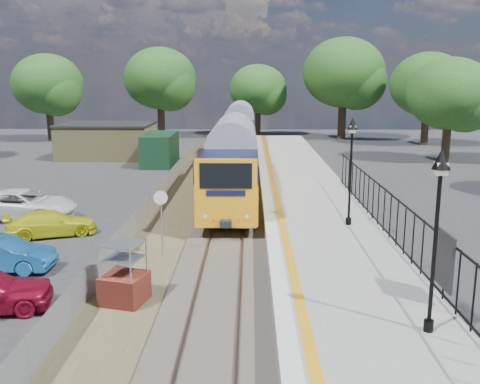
{
  "coord_description": "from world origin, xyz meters",
  "views": [
    {
      "loc": [
        1.03,
        -16.42,
        7.07
      ],
      "look_at": [
        0.58,
        7.49,
        2.0
      ],
      "focal_mm": 40.0,
      "sensor_mm": 36.0,
      "label": 1
    }
  ],
  "objects_px": {
    "brick_plinth": "(124,274)",
    "speed_sign": "(161,212)",
    "train": "(237,139)",
    "car_white": "(23,205)",
    "car_blue": "(1,254)",
    "car_yellow": "(51,223)",
    "victorian_lamp_south": "(439,199)",
    "victorian_lamp_north": "(352,146)"
  },
  "relations": [
    {
      "from": "victorian_lamp_north",
      "to": "brick_plinth",
      "type": "bearing_deg",
      "value": -142.07
    },
    {
      "from": "victorian_lamp_north",
      "to": "car_white",
      "type": "height_order",
      "value": "victorian_lamp_north"
    },
    {
      "from": "victorian_lamp_south",
      "to": "victorian_lamp_north",
      "type": "xyz_separation_m",
      "value": [
        -0.2,
        10.0,
        0.0
      ]
    },
    {
      "from": "brick_plinth",
      "to": "car_yellow",
      "type": "bearing_deg",
      "value": 124.3
    },
    {
      "from": "victorian_lamp_south",
      "to": "car_white",
      "type": "xyz_separation_m",
      "value": [
        -16.1,
        14.04,
        -3.55
      ]
    },
    {
      "from": "victorian_lamp_north",
      "to": "train",
      "type": "xyz_separation_m",
      "value": [
        -5.3,
        20.39,
        -1.96
      ]
    },
    {
      "from": "car_white",
      "to": "victorian_lamp_south",
      "type": "bearing_deg",
      "value": -126.09
    },
    {
      "from": "train",
      "to": "brick_plinth",
      "type": "bearing_deg",
      "value": -96.31
    },
    {
      "from": "train",
      "to": "speed_sign",
      "type": "xyz_separation_m",
      "value": [
        -2.5,
        -22.26,
        -0.47
      ]
    },
    {
      "from": "speed_sign",
      "to": "car_white",
      "type": "distance_m",
      "value": 10.1
    },
    {
      "from": "car_yellow",
      "to": "car_white",
      "type": "relative_size",
      "value": 0.74
    },
    {
      "from": "speed_sign",
      "to": "victorian_lamp_north",
      "type": "bearing_deg",
      "value": -0.94
    },
    {
      "from": "car_blue",
      "to": "speed_sign",
      "type": "bearing_deg",
      "value": -73.91
    },
    {
      "from": "train",
      "to": "car_white",
      "type": "distance_m",
      "value": 19.55
    },
    {
      "from": "speed_sign",
      "to": "car_white",
      "type": "relative_size",
      "value": 0.51
    },
    {
      "from": "car_blue",
      "to": "car_white",
      "type": "relative_size",
      "value": 0.72
    },
    {
      "from": "victorian_lamp_north",
      "to": "car_blue",
      "type": "bearing_deg",
      "value": -165.42
    },
    {
      "from": "brick_plinth",
      "to": "car_blue",
      "type": "bearing_deg",
      "value": 151.42
    },
    {
      "from": "victorian_lamp_north",
      "to": "car_blue",
      "type": "height_order",
      "value": "victorian_lamp_north"
    },
    {
      "from": "speed_sign",
      "to": "car_blue",
      "type": "distance_m",
      "value": 6.15
    },
    {
      "from": "car_white",
      "to": "car_blue",
      "type": "bearing_deg",
      "value": -158.08
    },
    {
      "from": "car_blue",
      "to": "brick_plinth",
      "type": "bearing_deg",
      "value": -118.49
    },
    {
      "from": "brick_plinth",
      "to": "car_blue",
      "type": "xyz_separation_m",
      "value": [
        -5.33,
        2.91,
        -0.34
      ]
    },
    {
      "from": "victorian_lamp_north",
      "to": "car_blue",
      "type": "distance_m",
      "value": 14.52
    },
    {
      "from": "train",
      "to": "car_white",
      "type": "height_order",
      "value": "train"
    },
    {
      "from": "speed_sign",
      "to": "car_white",
      "type": "height_order",
      "value": "speed_sign"
    },
    {
      "from": "train",
      "to": "car_blue",
      "type": "height_order",
      "value": "train"
    },
    {
      "from": "train",
      "to": "speed_sign",
      "type": "bearing_deg",
      "value": -96.41
    },
    {
      "from": "victorian_lamp_north",
      "to": "car_blue",
      "type": "xyz_separation_m",
      "value": [
        -13.6,
        -3.54,
        -3.65
      ]
    },
    {
      "from": "car_yellow",
      "to": "brick_plinth",
      "type": "bearing_deg",
      "value": -167.58
    },
    {
      "from": "car_yellow",
      "to": "car_white",
      "type": "height_order",
      "value": "car_white"
    },
    {
      "from": "speed_sign",
      "to": "car_blue",
      "type": "xyz_separation_m",
      "value": [
        -5.8,
        -1.66,
        -1.22
      ]
    },
    {
      "from": "brick_plinth",
      "to": "speed_sign",
      "type": "xyz_separation_m",
      "value": [
        0.47,
        4.57,
        0.88
      ]
    },
    {
      "from": "brick_plinth",
      "to": "speed_sign",
      "type": "bearing_deg",
      "value": 84.18
    },
    {
      "from": "car_blue",
      "to": "victorian_lamp_south",
      "type": "bearing_deg",
      "value": -115.0
    },
    {
      "from": "train",
      "to": "car_yellow",
      "type": "bearing_deg",
      "value": -112.7
    },
    {
      "from": "car_blue",
      "to": "car_yellow",
      "type": "distance_m",
      "value": 4.61
    },
    {
      "from": "train",
      "to": "car_yellow",
      "type": "height_order",
      "value": "train"
    },
    {
      "from": "victorian_lamp_south",
      "to": "train",
      "type": "distance_m",
      "value": 30.94
    },
    {
      "from": "brick_plinth",
      "to": "train",
      "type": "bearing_deg",
      "value": 83.69
    },
    {
      "from": "victorian_lamp_south",
      "to": "car_white",
      "type": "relative_size",
      "value": 0.85
    },
    {
      "from": "car_yellow",
      "to": "victorian_lamp_south",
      "type": "bearing_deg",
      "value": -151.04
    }
  ]
}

